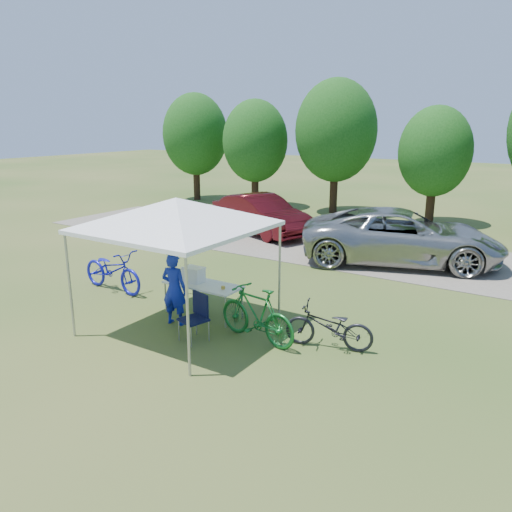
# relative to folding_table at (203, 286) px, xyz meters

# --- Properties ---
(ground) EXTENTS (100.00, 100.00, 0.00)m
(ground) POSITION_rel_folding_table_xyz_m (0.04, -0.81, -0.68)
(ground) COLOR #2D5119
(ground) RESTS_ON ground
(gravel_strip) EXTENTS (24.00, 5.00, 0.02)m
(gravel_strip) POSITION_rel_folding_table_xyz_m (0.04, 7.19, -0.67)
(gravel_strip) COLOR gray
(gravel_strip) RESTS_ON ground
(canopy) EXTENTS (4.53, 4.53, 3.00)m
(canopy) POSITION_rel_folding_table_xyz_m (0.04, -0.81, 1.97)
(canopy) COLOR #A5A5AA
(canopy) RESTS_ON ground
(treeline) EXTENTS (24.89, 4.28, 6.30)m
(treeline) POSITION_rel_folding_table_xyz_m (-0.25, 13.24, 2.85)
(treeline) COLOR #382314
(treeline) RESTS_ON ground
(folding_table) EXTENTS (1.76, 0.73, 0.72)m
(folding_table) POSITION_rel_folding_table_xyz_m (0.00, 0.00, 0.00)
(folding_table) COLOR white
(folding_table) RESTS_ON ground
(folding_chair) EXTENTS (0.58, 0.60, 0.93)m
(folding_chair) POSITION_rel_folding_table_xyz_m (0.70, -1.07, -0.13)
(folding_chair) COLOR black
(folding_chair) RESTS_ON ground
(cooler) EXTENTS (0.47, 0.32, 0.34)m
(cooler) POSITION_rel_folding_table_xyz_m (-0.25, -0.00, 0.21)
(cooler) COLOR white
(cooler) RESTS_ON folding_table
(ice_cream_cup) EXTENTS (0.09, 0.09, 0.06)m
(ice_cream_cup) POSITION_rel_folding_table_xyz_m (0.59, -0.05, 0.08)
(ice_cream_cup) COLOR gold
(ice_cream_cup) RESTS_ON folding_table
(cyclist) EXTENTS (0.62, 0.47, 1.55)m
(cyclist) POSITION_rel_folding_table_xyz_m (-0.18, -0.72, 0.09)
(cyclist) COLOR #1322A1
(cyclist) RESTS_ON ground
(bike_blue) EXTENTS (2.10, 0.83, 1.08)m
(bike_blue) POSITION_rel_folding_table_xyz_m (-2.97, 0.06, -0.14)
(bike_blue) COLOR #1517BB
(bike_blue) RESTS_ON ground
(bike_green) EXTENTS (1.92, 0.81, 1.12)m
(bike_green) POSITION_rel_folding_table_xyz_m (1.73, -0.51, -0.12)
(bike_green) COLOR #176A28
(bike_green) RESTS_ON ground
(bike_dark) EXTENTS (1.76, 0.98, 0.88)m
(bike_dark) POSITION_rel_folding_table_xyz_m (3.06, -0.06, -0.24)
(bike_dark) COLOR black
(bike_dark) RESTS_ON ground
(minivan) EXTENTS (6.41, 4.44, 1.63)m
(minivan) POSITION_rel_folding_table_xyz_m (2.40, 6.54, 0.15)
(minivan) COLOR #A6A6A1
(minivan) RESTS_ON gravel_strip
(sedan) EXTENTS (4.76, 3.02, 1.48)m
(sedan) POSITION_rel_folding_table_xyz_m (-3.33, 7.67, 0.08)
(sedan) COLOR #440B0F
(sedan) RESTS_ON gravel_strip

